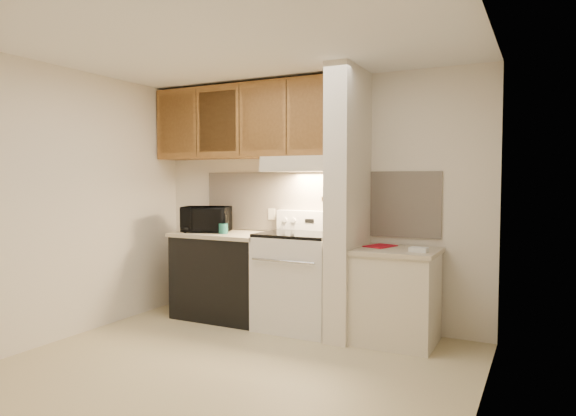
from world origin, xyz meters
The scene contains 50 objects.
floor centered at (0.00, 0.00, 0.00)m, with size 3.60×3.60×0.00m, color #C6B68B.
ceiling centered at (0.00, 0.00, 2.50)m, with size 3.60×3.60×0.00m, color white.
wall_back centered at (0.00, 1.50, 1.25)m, with size 3.60×0.02×2.50m, color silver.
wall_left centered at (-1.80, 0.00, 1.25)m, with size 0.02×3.00×2.50m, color silver.
wall_right centered at (1.80, 0.00, 1.25)m, with size 0.02×3.00×2.50m, color silver.
backsplash centered at (0.00, 1.49, 1.24)m, with size 2.60×0.02×0.63m, color beige.
range_body centered at (0.00, 1.16, 0.46)m, with size 0.76×0.65×0.92m, color silver.
oven_window centered at (0.00, 0.84, 0.50)m, with size 0.50×0.01×0.30m, color black.
oven_handle centered at (0.00, 0.80, 0.72)m, with size 0.02×0.02×0.65m, color silver.
cooktop centered at (0.00, 1.16, 0.94)m, with size 0.74×0.64×0.03m, color black.
range_backguard centered at (0.00, 1.44, 1.05)m, with size 0.76×0.08×0.20m, color silver.
range_display centered at (0.00, 1.40, 1.05)m, with size 0.10×0.01×0.04m, color black.
range_knob_left_outer centered at (-0.28, 1.40, 1.05)m, with size 0.05×0.05×0.02m, color silver.
range_knob_left_inner centered at (-0.18, 1.40, 1.05)m, with size 0.05×0.05×0.02m, color silver.
range_knob_right_inner centered at (0.18, 1.40, 1.05)m, with size 0.05×0.05×0.02m, color silver.
range_knob_right_outer centered at (0.28, 1.40, 1.05)m, with size 0.05×0.05×0.02m, color silver.
dishwasher_front centered at (-0.88, 1.17, 0.43)m, with size 1.00×0.63×0.87m, color black.
left_countertop centered at (-0.88, 1.17, 0.89)m, with size 1.04×0.67×0.04m, color #C1B395.
spoon_rest centered at (-1.10, 1.36, 0.92)m, with size 0.22×0.07×0.02m, color black.
teal_jar centered at (-0.83, 1.06, 0.96)m, with size 0.10×0.10×0.11m, color #1B5A51.
outlet centered at (-0.48, 1.48, 1.10)m, with size 0.08×0.01×0.12m, color beige.
microwave centered at (-1.10, 1.15, 1.05)m, with size 0.49×0.33×0.27m, color black.
partition_pillar centered at (0.51, 1.15, 1.25)m, with size 0.22×0.70×2.50m, color beige.
pillar_trim centered at (0.39, 1.15, 1.30)m, with size 0.01×0.70×0.04m, color #905E2B.
knife_strip centered at (0.39, 1.10, 1.32)m, with size 0.02×0.42×0.04m, color black.
knife_blade_a centered at (0.38, 0.95, 1.22)m, with size 0.01×0.04×0.16m, color silver.
knife_handle_a centered at (0.38, 0.94, 1.37)m, with size 0.02×0.02×0.10m, color black.
knife_blade_b centered at (0.38, 1.01, 1.21)m, with size 0.01×0.04×0.18m, color silver.
knife_handle_b centered at (0.38, 1.02, 1.37)m, with size 0.02×0.02×0.10m, color black.
knife_blade_c centered at (0.38, 1.11, 1.20)m, with size 0.01×0.04×0.20m, color silver.
knife_handle_c centered at (0.38, 1.11, 1.37)m, with size 0.02×0.02×0.10m, color black.
knife_blade_d centered at (0.38, 1.19, 1.22)m, with size 0.01×0.04×0.16m, color silver.
knife_handle_d centered at (0.38, 1.17, 1.37)m, with size 0.02×0.02×0.10m, color black.
knife_blade_e centered at (0.38, 1.26, 1.21)m, with size 0.01×0.04×0.18m, color silver.
knife_handle_e centered at (0.38, 1.27, 1.37)m, with size 0.02×0.02×0.10m, color black.
oven_mitt centered at (0.38, 1.32, 1.15)m, with size 0.03×0.09×0.23m, color gray.
right_cab_base centered at (0.97, 1.15, 0.40)m, with size 0.70×0.60×0.81m, color beige.
right_countertop centered at (0.97, 1.15, 0.83)m, with size 0.74×0.64×0.04m, color #C1B395.
red_folder centered at (0.79, 1.25, 0.85)m, with size 0.21×0.28×0.01m, color #B20E1D.
white_box centered at (1.19, 1.05, 0.87)m, with size 0.15×0.10×0.04m, color white.
range_hood centered at (0.00, 1.28, 1.62)m, with size 0.78×0.44×0.15m, color beige.
hood_lip centered at (0.00, 1.07, 1.58)m, with size 0.78×0.04×0.06m, color beige.
upper_cabinets centered at (-0.69, 1.32, 2.08)m, with size 2.18×0.33×0.77m, color #905E2B.
cab_door_a centered at (-1.51, 1.17, 2.08)m, with size 0.46×0.01×0.63m, color #905E2B.
cab_gap_a centered at (-1.23, 1.16, 2.08)m, with size 0.01×0.01×0.73m, color black.
cab_door_b centered at (-0.96, 1.17, 2.08)m, with size 0.46×0.01×0.63m, color #905E2B.
cab_gap_b centered at (-0.69, 1.16, 2.08)m, with size 0.01×0.01×0.73m, color black.
cab_door_c centered at (-0.42, 1.17, 2.08)m, with size 0.46×0.01×0.63m, color #905E2B.
cab_gap_c centered at (-0.14, 1.16, 2.08)m, with size 0.01×0.01×0.73m, color black.
cab_door_d centered at (0.13, 1.17, 2.08)m, with size 0.46×0.01×0.63m, color #905E2B.
Camera 1 is at (2.16, -3.37, 1.47)m, focal length 32.00 mm.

